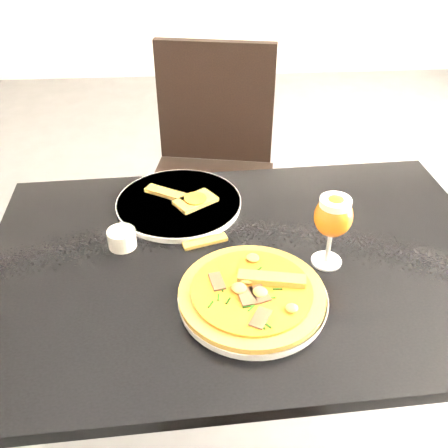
{
  "coord_description": "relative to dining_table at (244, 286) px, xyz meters",
  "views": [
    {
      "loc": [
        -0.42,
        -1.23,
        1.5
      ],
      "look_at": [
        -0.35,
        -0.32,
        0.83
      ],
      "focal_mm": 40.0,
      "sensor_mm": 36.0,
      "label": 1
    }
  ],
  "objects": [
    {
      "name": "ground",
      "position": [
        0.31,
        0.34,
        -0.66
      ],
      "size": [
        6.0,
        6.0,
        0.0
      ],
      "primitive_type": "plane",
      "color": "#545356",
      "rests_on": "ground"
    },
    {
      "name": "dining_table",
      "position": [
        0.0,
        0.0,
        0.0
      ],
      "size": [
        1.23,
        0.85,
        0.75
      ],
      "rotation": [
        0.0,
        0.0,
        0.04
      ],
      "color": "black",
      "rests_on": "ground"
    },
    {
      "name": "chair_far",
      "position": [
        -0.04,
        0.75,
        -0.11
      ],
      "size": [
        0.54,
        0.54,
        0.99
      ],
      "rotation": [
        0.0,
        0.0,
        -0.19
      ],
      "color": "black",
      "rests_on": "ground"
    },
    {
      "name": "plate_main",
      "position": [
        0.0,
        -0.14,
        0.1
      ],
      "size": [
        0.38,
        0.38,
        0.02
      ],
      "primitive_type": "cylinder",
      "rotation": [
        0.0,
        0.0,
        -0.28
      ],
      "color": "white",
      "rests_on": "dining_table"
    },
    {
      "name": "pizza",
      "position": [
        0.0,
        -0.14,
        0.12
      ],
      "size": [
        0.31,
        0.31,
        0.03
      ],
      "rotation": [
        0.0,
        0.0,
        -0.51
      ],
      "color": "olive",
      "rests_on": "plate_main"
    },
    {
      "name": "plate_second",
      "position": [
        -0.15,
        0.23,
        0.1
      ],
      "size": [
        0.42,
        0.42,
        0.02
      ],
      "primitive_type": "cylinder",
      "rotation": [
        0.0,
        0.0,
        -0.35
      ],
      "color": "white",
      "rests_on": "dining_table"
    },
    {
      "name": "crust_scraps",
      "position": [
        -0.13,
        0.23,
        0.11
      ],
      "size": [
        0.2,
        0.15,
        0.01
      ],
      "rotation": [
        0.0,
        0.0,
        -0.11
      ],
      "color": "olive",
      "rests_on": "plate_second"
    },
    {
      "name": "loose_crust",
      "position": [
        -0.09,
        0.06,
        0.09
      ],
      "size": [
        0.11,
        0.06,
        0.01
      ],
      "primitive_type": "cube",
      "rotation": [
        0.0,
        0.0,
        0.3
      ],
      "color": "olive",
      "rests_on": "dining_table"
    },
    {
      "name": "sauce_cup",
      "position": [
        -0.29,
        0.06,
        0.11
      ],
      "size": [
        0.07,
        0.07,
        0.04
      ],
      "color": "silver",
      "rests_on": "dining_table"
    },
    {
      "name": "beer_glass",
      "position": [
        0.19,
        -0.03,
        0.22
      ],
      "size": [
        0.08,
        0.08,
        0.18
      ],
      "color": "#B2B6BB",
      "rests_on": "dining_table"
    }
  ]
}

